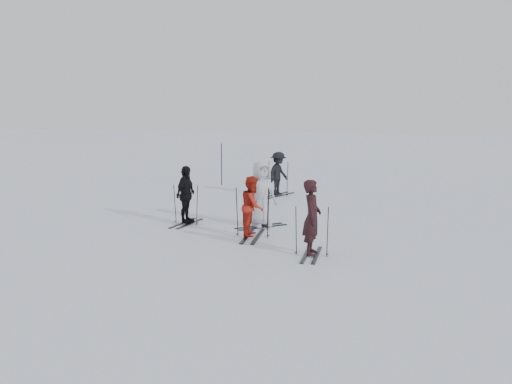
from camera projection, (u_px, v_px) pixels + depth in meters
ground at (245, 234)px, 15.25m from camera, size 120.00×120.00×0.00m
skier_near_dark at (312, 219)px, 12.96m from camera, size 0.46×0.66×1.72m
skier_red at (253, 207)px, 14.85m from camera, size 0.69×0.83×1.57m
skier_grey at (261, 195)px, 16.04m from camera, size 1.05×1.06×1.85m
skier_uphill_left at (186, 196)px, 16.49m from camera, size 0.48×1.00×1.67m
skier_uphill_far at (278, 174)px, 21.80m from camera, size 0.92×1.21×1.65m
skis_near_dark at (312, 230)px, 13.00m from camera, size 1.67×0.97×1.18m
skis_red at (253, 211)px, 14.86m from camera, size 1.96×1.20×1.35m
skis_grey at (261, 207)px, 16.09m from camera, size 1.75×1.71×1.17m
skis_uphill_left at (186, 204)px, 16.53m from camera, size 1.67×0.97×1.18m
skis_uphill_far at (278, 178)px, 21.82m from camera, size 2.06×1.52×1.35m
piste_marker at (222, 164)px, 24.67m from camera, size 0.05×0.05×1.81m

